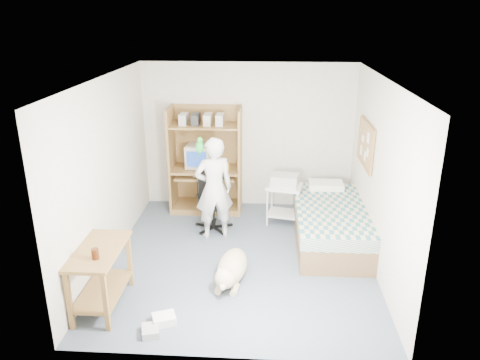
{
  "coord_description": "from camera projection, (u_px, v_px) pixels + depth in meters",
  "views": [
    {
      "loc": [
        0.35,
        -5.79,
        3.31
      ],
      "look_at": [
        -0.04,
        0.35,
        1.05
      ],
      "focal_mm": 35.0,
      "sensor_mm": 36.0,
      "label": 1
    }
  ],
  "objects": [
    {
      "name": "crt_monitor",
      "position": [
        199.0,
        156.0,
        7.94
      ],
      "size": [
        0.44,
        0.46,
        0.39
      ],
      "rotation": [
        0.0,
        0.0,
        -0.07
      ],
      "color": "beige",
      "rests_on": "computer_hutch"
    },
    {
      "name": "wall_right",
      "position": [
        380.0,
        178.0,
        6.05
      ],
      "size": [
        0.02,
        4.0,
        2.5
      ],
      "primitive_type": "cube",
      "color": "beige",
      "rests_on": "floor"
    },
    {
      "name": "office_chair",
      "position": [
        212.0,
        208.0,
        7.41
      ],
      "size": [
        0.54,
        0.55,
        0.95
      ],
      "rotation": [
        0.0,
        0.0,
        0.33
      ],
      "color": "black",
      "rests_on": "floor"
    },
    {
      "name": "floor_box_b",
      "position": [
        150.0,
        331.0,
        5.05
      ],
      "size": [
        0.23,
        0.26,
        0.08
      ],
      "primitive_type": "cube",
      "rotation": [
        0.0,
        0.0,
        0.28
      ],
      "color": "#AAAAA6",
      "rests_on": "floor"
    },
    {
      "name": "dog",
      "position": [
        231.0,
        268.0,
        5.99
      ],
      "size": [
        0.46,
        1.14,
        0.43
      ],
      "rotation": [
        0.0,
        0.0,
        -0.13
      ],
      "color": "tan",
      "rests_on": "floor"
    },
    {
      "name": "ceiling",
      "position": [
        241.0,
        79.0,
        5.72
      ],
      "size": [
        3.6,
        4.0,
        0.02
      ],
      "primitive_type": "cube",
      "color": "white",
      "rests_on": "wall_back"
    },
    {
      "name": "corkboard",
      "position": [
        366.0,
        144.0,
        6.83
      ],
      "size": [
        0.04,
        0.94,
        0.66
      ],
      "color": "olive",
      "rests_on": "wall_right"
    },
    {
      "name": "wall_back",
      "position": [
        248.0,
        136.0,
        8.03
      ],
      "size": [
        3.6,
        0.02,
        2.5
      ],
      "primitive_type": "cube",
      "color": "beige",
      "rests_on": "floor"
    },
    {
      "name": "printer",
      "position": [
        285.0,
        180.0,
        7.45
      ],
      "size": [
        0.48,
        0.4,
        0.18
      ],
      "primitive_type": "cube",
      "rotation": [
        0.0,
        0.0,
        -0.21
      ],
      "color": "#B1B1AC",
      "rests_on": "printer_cart"
    },
    {
      "name": "keyboard",
      "position": [
        207.0,
        175.0,
        7.87
      ],
      "size": [
        0.46,
        0.18,
        0.03
      ],
      "primitive_type": "cube",
      "rotation": [
        0.0,
        0.0,
        0.05
      ],
      "color": "beige",
      "rests_on": "computer_hutch"
    },
    {
      "name": "bed",
      "position": [
        330.0,
        224.0,
        6.99
      ],
      "size": [
        1.02,
        2.02,
        0.66
      ],
      "color": "brown",
      "rests_on": "floor"
    },
    {
      "name": "wall_left",
      "position": [
        107.0,
        172.0,
        6.26
      ],
      "size": [
        0.02,
        4.0,
        2.5
      ],
      "primitive_type": "cube",
      "color": "beige",
      "rests_on": "floor"
    },
    {
      "name": "drink_glass",
      "position": [
        95.0,
        254.0,
        5.07
      ],
      "size": [
        0.08,
        0.08,
        0.12
      ],
      "primitive_type": "cylinder",
      "color": "#3A1809",
      "rests_on": "side_desk"
    },
    {
      "name": "printer_cart",
      "position": [
        284.0,
        198.0,
        7.55
      ],
      "size": [
        0.62,
        0.54,
        0.65
      ],
      "rotation": [
        0.0,
        0.0,
        -0.21
      ],
      "color": "silver",
      "rests_on": "floor"
    },
    {
      "name": "pencil_cup",
      "position": [
        227.0,
        166.0,
        7.87
      ],
      "size": [
        0.08,
        0.08,
        0.12
      ],
      "primitive_type": "cylinder",
      "color": "yellow",
      "rests_on": "computer_hutch"
    },
    {
      "name": "side_desk",
      "position": [
        101.0,
        269.0,
        5.38
      ],
      "size": [
        0.5,
        1.0,
        0.75
      ],
      "color": "olive",
      "rests_on": "floor"
    },
    {
      "name": "floor_box_a",
      "position": [
        164.0,
        319.0,
        5.22
      ],
      "size": [
        0.31,
        0.28,
        0.1
      ],
      "primitive_type": "cube",
      "rotation": [
        0.0,
        0.0,
        0.37
      ],
      "color": "white",
      "rests_on": "floor"
    },
    {
      "name": "person",
      "position": [
        214.0,
        189.0,
        6.97
      ],
      "size": [
        0.67,
        0.54,
        1.58
      ],
      "primitive_type": "imported",
      "rotation": [
        0.0,
        0.0,
        3.47
      ],
      "color": "silver",
      "rests_on": "floor"
    },
    {
      "name": "computer_hutch",
      "position": [
        206.0,
        164.0,
        7.97
      ],
      "size": [
        1.2,
        0.63,
        1.8
      ],
      "color": "brown",
      "rests_on": "floor"
    },
    {
      "name": "parrot",
      "position": [
        200.0,
        146.0,
        6.77
      ],
      "size": [
        0.12,
        0.2,
        0.32
      ],
      "rotation": [
        0.0,
        0.0,
        0.33
      ],
      "color": "#148F27",
      "rests_on": "person"
    },
    {
      "name": "floor",
      "position": [
        241.0,
        259.0,
        6.59
      ],
      "size": [
        4.0,
        4.0,
        0.0
      ],
      "primitive_type": "plane",
      "color": "#4B5766",
      "rests_on": "ground"
    }
  ]
}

